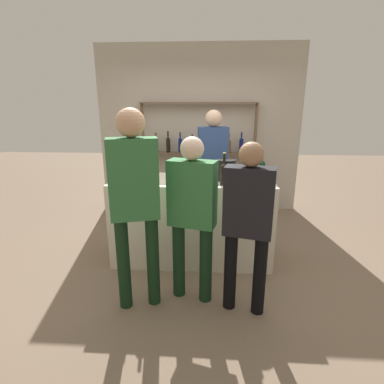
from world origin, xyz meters
name	(u,v)px	position (x,y,z in m)	size (l,w,h in m)	color
ground_plane	(192,257)	(0.00, 0.00, 0.00)	(16.00, 16.00, 0.00)	#7A6651
bar_counter	(192,220)	(0.00, 0.00, 0.50)	(1.86, 0.68, 1.00)	beige
back_wall	(199,130)	(0.00, 1.94, 1.40)	(3.46, 0.12, 2.80)	#B2A899
back_shelf	(199,142)	(0.00, 1.76, 1.22)	(1.95, 0.18, 1.87)	brown
counter_bottle_0	(261,168)	(0.80, 0.10, 1.13)	(0.08, 0.08, 0.33)	black
counter_bottle_1	(135,168)	(-0.66, -0.02, 1.13)	(0.09, 0.09, 0.33)	silver
counter_bottle_2	(146,169)	(-0.52, -0.07, 1.14)	(0.07, 0.07, 0.34)	silver
counter_bottle_3	(224,173)	(0.35, -0.22, 1.14)	(0.08, 0.08, 0.35)	black
counter_bottle_4	(146,166)	(-0.56, 0.11, 1.13)	(0.07, 0.07, 0.34)	black
wine_glass	(203,171)	(0.12, 0.00, 1.11)	(0.07, 0.07, 0.15)	silver
ice_bucket	(226,170)	(0.39, -0.02, 1.12)	(0.22, 0.22, 0.24)	black
cork_jar	(247,172)	(0.64, 0.08, 1.08)	(0.13, 0.13, 0.16)	silver
server_behind_counter	(213,161)	(0.24, 0.91, 1.06)	(0.44, 0.25, 1.77)	#121C33
customer_center	(192,209)	(0.05, -0.79, 0.93)	(0.46, 0.29, 1.58)	black
customer_right	(248,217)	(0.54, -0.95, 0.92)	(0.44, 0.27, 1.56)	black
customer_left	(135,195)	(-0.44, -0.93, 1.09)	(0.45, 0.29, 1.82)	black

